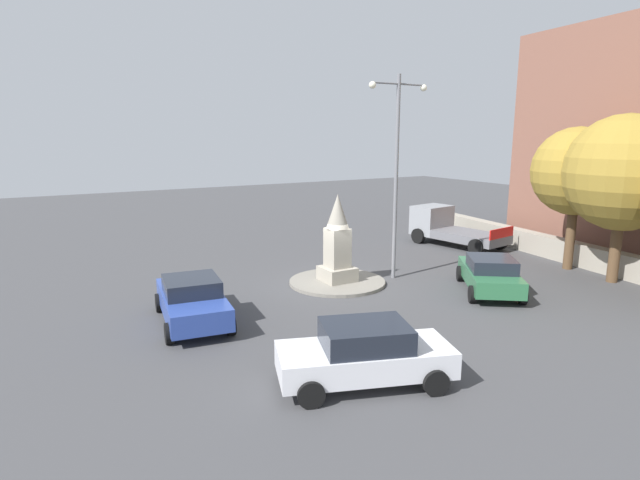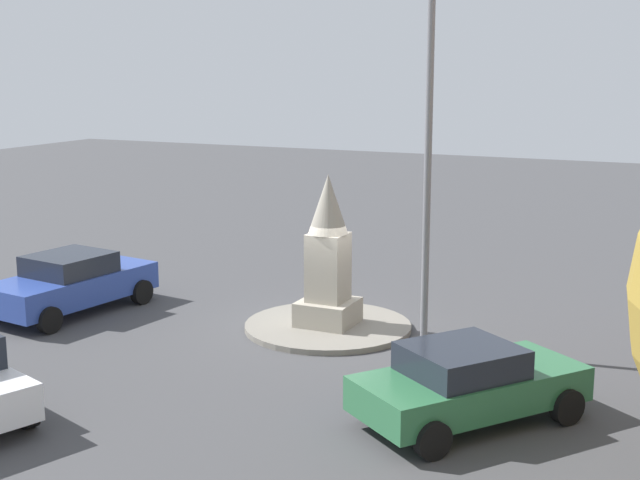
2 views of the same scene
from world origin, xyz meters
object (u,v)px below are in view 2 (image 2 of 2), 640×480
(car_blue_parked_left, at_px, (71,282))
(car_green_approaching, at_px, (468,383))
(monument, at_px, (328,257))
(streetlamp, at_px, (429,121))

(car_blue_parked_left, distance_m, car_green_approaching, 11.22)
(car_green_approaching, bearing_deg, monument, 138.46)
(car_blue_parked_left, height_order, car_green_approaching, car_blue_parked_left)
(monument, distance_m, car_blue_parked_left, 6.67)
(monument, height_order, car_blue_parked_left, monument)
(car_blue_parked_left, relative_size, car_green_approaching, 1.04)
(streetlamp, relative_size, car_blue_parked_left, 1.85)
(car_blue_parked_left, xyz_separation_m, car_green_approaching, (10.92, -2.55, -0.04))
(car_green_approaching, bearing_deg, streetlamp, 119.27)
(monument, distance_m, streetlamp, 4.15)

